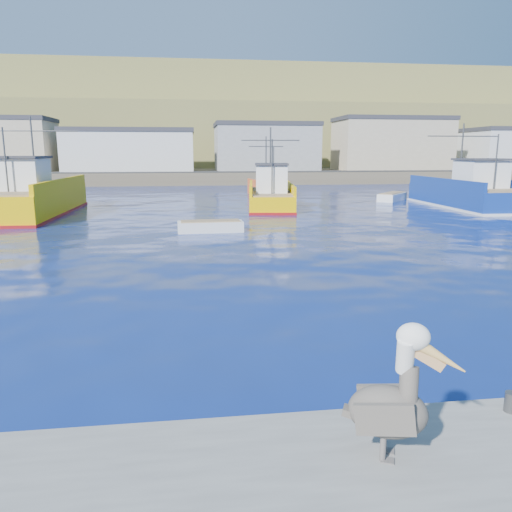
# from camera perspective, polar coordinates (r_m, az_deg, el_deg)

# --- Properties ---
(ground) EXTENTS (260.00, 260.00, 0.00)m
(ground) POSITION_cam_1_polar(r_m,az_deg,el_deg) (10.67, 2.02, -11.90)
(ground) COLOR #071A59
(ground) RESTS_ON ground
(dock_bollards) EXTENTS (36.20, 0.20, 0.30)m
(dock_bollards) POSITION_cam_1_polar(r_m,az_deg,el_deg) (7.55, 11.28, -17.19)
(dock_bollards) COLOR #4C4C4C
(dock_bollards) RESTS_ON dock
(far_shore) EXTENTS (200.00, 81.00, 24.00)m
(far_shore) POSITION_cam_1_polar(r_m,az_deg,el_deg) (118.94, -6.98, 13.91)
(far_shore) COLOR brown
(far_shore) RESTS_ON ground
(trawler_yellow_a) EXTENTS (6.43, 14.11, 6.87)m
(trawler_yellow_a) POSITION_cam_1_polar(r_m,az_deg,el_deg) (38.31, -24.45, 6.07)
(trawler_yellow_a) COLOR #EBB600
(trawler_yellow_a) RESTS_ON ground
(trawler_yellow_b) EXTENTS (4.67, 10.01, 6.31)m
(trawler_yellow_b) POSITION_cam_1_polar(r_m,az_deg,el_deg) (39.24, 1.69, 6.87)
(trawler_yellow_b) COLOR #EBB600
(trawler_yellow_b) RESTS_ON ground
(trawler_blue) EXTENTS (5.96, 12.45, 6.66)m
(trawler_blue) POSITION_cam_1_polar(r_m,az_deg,el_deg) (43.40, 23.08, 6.60)
(trawler_blue) COLOR navy
(trawler_blue) RESTS_ON ground
(boat_orange) EXTENTS (3.59, 7.12, 5.89)m
(boat_orange) POSITION_cam_1_polar(r_m,az_deg,el_deg) (50.74, 1.43, 7.98)
(boat_orange) COLOR #DC5522
(boat_orange) RESTS_ON ground
(skiff_mid) EXTENTS (3.60, 1.39, 0.77)m
(skiff_mid) POSITION_cam_1_polar(r_m,az_deg,el_deg) (27.58, -5.23, 3.28)
(skiff_mid) COLOR silver
(skiff_mid) RESTS_ON ground
(skiff_far) EXTENTS (3.78, 4.08, 0.90)m
(skiff_far) POSITION_cam_1_polar(r_m,az_deg,el_deg) (47.23, 15.29, 6.47)
(skiff_far) COLOR silver
(skiff_far) RESTS_ON ground
(pelican) EXTENTS (1.42, 0.92, 1.79)m
(pelican) POSITION_cam_1_polar(r_m,az_deg,el_deg) (6.64, 15.34, -15.67)
(pelican) COLOR #595451
(pelican) RESTS_ON dock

